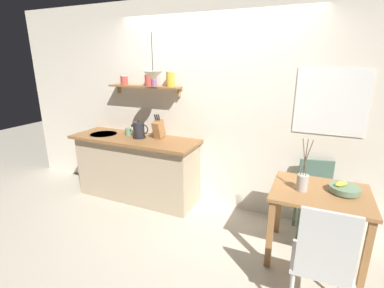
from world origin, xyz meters
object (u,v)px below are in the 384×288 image
dining_chair_near (322,259)px  fruit_bowl (344,189)px  coffee_mug_by_sink (128,132)px  electric_kettle (139,130)px  pendant_lamp (153,76)px  dining_table (319,203)px  knife_block (159,129)px  dining_chair_far (315,195)px  twig_vase (302,182)px

dining_chair_near → fruit_bowl: dining_chair_near is taller
dining_chair_near → coffee_mug_by_sink: (-2.57, 1.18, 0.42)m
fruit_bowl → coffee_mug_by_sink: (-2.73, 0.37, 0.18)m
dining_chair_near → electric_kettle: (-2.35, 1.13, 0.48)m
pendant_lamp → dining_chair_near: bearing=-26.0°
dining_table → knife_block: 2.14m
dining_table → coffee_mug_by_sink: 2.59m
knife_block → coffee_mug_by_sink: knife_block is taller
dining_chair_far → coffee_mug_by_sink: coffee_mug_by_sink is taller
fruit_bowl → dining_chair_near: bearing=-100.9°
dining_chair_near → electric_kettle: 2.65m
dining_chair_near → dining_chair_far: 1.22m
coffee_mug_by_sink → pendant_lamp: pendant_lamp is taller
electric_kettle → pendant_lamp: 0.83m
electric_kettle → coffee_mug_by_sink: electric_kettle is taller
twig_vase → coffee_mug_by_sink: size_ratio=4.18×
electric_kettle → fruit_bowl: bearing=-7.1°
dining_chair_far → pendant_lamp: (-1.93, -0.24, 1.28)m
dining_chair_far → knife_block: 2.10m
dining_chair_far → coffee_mug_by_sink: size_ratio=7.07×
pendant_lamp → coffee_mug_by_sink: bearing=160.2°
twig_vase → dining_chair_far: bearing=74.4°
fruit_bowl → knife_block: bearing=170.1°
coffee_mug_by_sink → dining_chair_near: bearing=-24.7°
fruit_bowl → coffee_mug_by_sink: size_ratio=2.21×
pendant_lamp → fruit_bowl: bearing=-4.3°
fruit_bowl → twig_vase: 0.38m
dining_table → pendant_lamp: (-1.96, 0.22, 1.15)m
dining_table → knife_block: size_ratio=2.62×
twig_vase → electric_kettle: size_ratio=1.92×
dining_chair_near → fruit_bowl: (0.16, 0.81, 0.24)m
dining_chair_far → pendant_lamp: size_ratio=1.59×
dining_chair_near → dining_chair_far: bearing=93.1°
knife_block → dining_table: bearing=-12.4°
dining_chair_near → coffee_mug_by_sink: 2.86m
pendant_lamp → electric_kettle: bearing=156.8°
twig_vase → fruit_bowl: bearing=15.9°
knife_block → coffee_mug_by_sink: (-0.49, -0.02, -0.08)m
dining_table → dining_chair_near: size_ratio=0.89×
dining_table → knife_block: (-2.05, 0.45, 0.44)m
fruit_bowl → coffee_mug_by_sink: 2.76m
fruit_bowl → electric_kettle: (-2.50, 0.31, 0.24)m
dining_table → twig_vase: size_ratio=1.75×
pendant_lamp → twig_vase: bearing=-8.5°
dining_table → dining_chair_near: dining_chair_near is taller
twig_vase → coffee_mug_by_sink: 2.41m
dining_table → dining_chair_far: 0.48m
twig_vase → electric_kettle: 2.19m
fruit_bowl → pendant_lamp: 2.37m
fruit_bowl → electric_kettle: electric_kettle is taller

